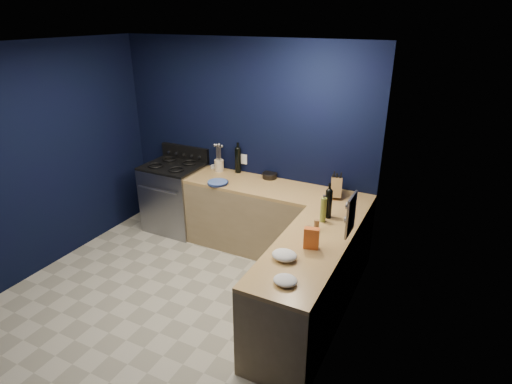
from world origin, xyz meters
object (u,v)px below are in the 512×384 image
Objects in this scene: plate_stack at (218,183)px; utensil_crock at (219,165)px; gas_range at (175,198)px; knife_block at (336,187)px; crouton_bag at (311,238)px.

plate_stack is 0.47m from utensil_crock.
knife_block is at bearing 2.27° from gas_range.
crouton_bag is (2.39, -1.13, 0.54)m from gas_range.
crouton_bag is at bearing -25.31° from gas_range.
knife_block is (2.26, 0.09, 0.55)m from gas_range.
crouton_bag is at bearing -30.91° from plate_stack.
plate_stack is 1.11× the size of knife_block.
crouton_bag is (1.78, -1.34, 0.02)m from utensil_crock.
knife_block is (1.42, 0.29, 0.10)m from plate_stack.
crouton_bag reaches higher than gas_range.
gas_range is at bearing 166.57° from plate_stack.
plate_stack is 1.45m from knife_block.
utensil_crock is 0.69× the size of knife_block.
gas_range is at bearing -161.41° from utensil_crock.
utensil_crock is (0.61, 0.21, 0.52)m from gas_range.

